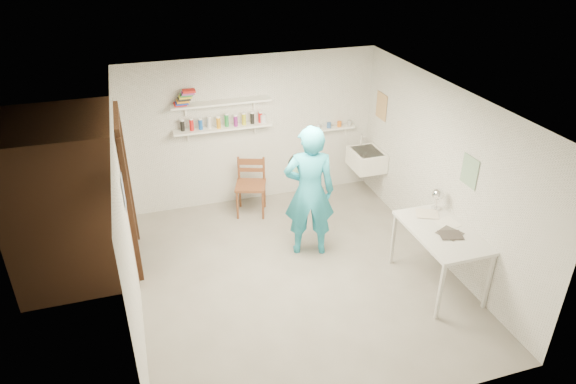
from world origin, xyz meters
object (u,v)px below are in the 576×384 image
object	(u,v)px
work_table	(438,258)
belfast_sink	(366,160)
wall_clock	(301,165)
desk_lamp	(438,194)
man	(309,192)
wooden_chair	(251,185)

from	to	relation	value
work_table	belfast_sink	bearing A→B (deg)	87.37
wall_clock	desk_lamp	size ratio (longest dim) A/B	2.22
man	work_table	xyz separation A→B (m)	(1.31, -1.20, -0.54)
wooden_chair	work_table	size ratio (longest dim) A/B	0.80
wooden_chair	desk_lamp	bearing A→B (deg)	-25.56
wooden_chair	desk_lamp	distance (m)	2.88
belfast_sink	wall_clock	xyz separation A→B (m)	(-1.47, -0.98, 0.56)
belfast_sink	wooden_chair	size ratio (longest dim) A/B	0.61
man	desk_lamp	size ratio (longest dim) A/B	12.34
man	desk_lamp	distance (m)	1.67
work_table	desk_lamp	bearing A→B (deg)	67.58
wall_clock	wooden_chair	bearing A→B (deg)	128.57
wooden_chair	wall_clock	bearing A→B (deg)	-47.67
wall_clock	work_table	world-z (taller)	wall_clock
wall_clock	desk_lamp	bearing A→B (deg)	-15.59
belfast_sink	wooden_chair	bearing A→B (deg)	178.01
desk_lamp	work_table	bearing A→B (deg)	-112.42
man	wall_clock	xyz separation A→B (m)	(-0.06, 0.21, 0.31)
belfast_sink	wall_clock	distance (m)	1.86
desk_lamp	belfast_sink	bearing A→B (deg)	92.76
belfast_sink	work_table	distance (m)	2.42
wall_clock	belfast_sink	bearing A→B (deg)	48.67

